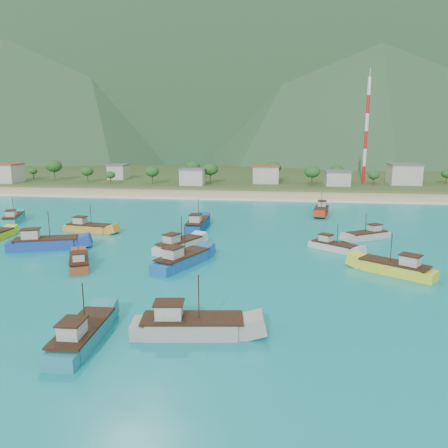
# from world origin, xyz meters

# --- Properties ---
(ground) EXTENTS (600.00, 600.00, 0.00)m
(ground) POSITION_xyz_m (0.00, 0.00, 0.00)
(ground) COLOR #0B7F7C
(ground) RESTS_ON ground
(beach) EXTENTS (400.00, 18.00, 1.20)m
(beach) POSITION_xyz_m (0.00, 79.00, 0.00)
(beach) COLOR beige
(beach) RESTS_ON ground
(land) EXTENTS (400.00, 110.00, 2.40)m
(land) POSITION_xyz_m (0.00, 140.00, 0.00)
(land) COLOR #385123
(land) RESTS_ON ground
(surf_line) EXTENTS (400.00, 2.50, 0.08)m
(surf_line) POSITION_xyz_m (0.00, 69.50, 0.00)
(surf_line) COLOR white
(surf_line) RESTS_ON ground
(mountains) EXTENTS (1520.00, 440.00, 260.00)m
(mountains) POSITION_xyz_m (-18.31, 403.81, 106.83)
(mountains) COLOR slate
(mountains) RESTS_ON ground
(village) EXTENTS (218.80, 27.40, 7.16)m
(village) POSITION_xyz_m (15.57, 102.20, 4.64)
(village) COLOR beige
(village) RESTS_ON ground
(vegetation) EXTENTS (276.26, 25.46, 8.39)m
(vegetation) POSITION_xyz_m (-6.83, 103.35, 5.11)
(vegetation) COLOR #235623
(vegetation) RESTS_ON ground
(radio_tower) EXTENTS (1.20, 1.20, 38.77)m
(radio_tower) POSITION_xyz_m (33.87, 108.00, 20.99)
(radio_tower) COLOR red
(radio_tower) RESTS_ON ground
(boat_0) EXTENTS (6.41, 9.39, 5.39)m
(boat_0) POSITION_xyz_m (-27.39, -2.59, 0.59)
(boat_0) COLOR brown
(boat_0) RESTS_ON ground
(boat_4) EXTENTS (9.22, 7.38, 5.46)m
(boat_4) POSITION_xyz_m (19.97, 21.91, 0.60)
(boat_4) COLOR #BBB1AA
(boat_4) RESTS_ON ground
(boat_5) EXTENTS (10.70, 8.80, 6.39)m
(boat_5) POSITION_xyz_m (19.84, -0.04, 0.77)
(boat_5) COLOR yellow
(boat_5) RESTS_ON ground
(boat_6) EXTENTS (8.50, 7.39, 5.17)m
(boat_6) POSITION_xyz_m (12.41, 12.43, 0.55)
(boat_6) COLOR beige
(boat_6) RESTS_ON ground
(boat_8) EXTENTS (12.57, 7.37, 7.13)m
(boat_8) POSITION_xyz_m (-38.21, 6.66, 0.90)
(boat_8) COLOR #193FA2
(boat_8) RESTS_ON ground
(boat_10) EXTENTS (7.39, 10.92, 6.27)m
(boat_10) POSITION_xyz_m (-14.51, 9.19, 0.75)
(boat_10) COLOR beige
(boat_10) RESTS_ON ground
(boat_12) EXTENTS (4.68, 10.80, 6.17)m
(boat_12) POSITION_xyz_m (13.33, 48.10, 0.73)
(boat_12) COLOR #982F12
(boat_12) RESTS_ON ground
(boat_15) EXTENTS (7.66, 11.79, 6.74)m
(boat_15) POSITION_xyz_m (-11.82, -0.17, 0.83)
(boat_15) COLOR #1A58A6
(boat_15) RESTS_ON ground
(boat_17) EXTENTS (3.50, 11.57, 6.82)m
(boat_17) POSITION_xyz_m (-14.54, 26.78, 0.85)
(boat_17) COLOR #0D439E
(boat_17) RESTS_ON ground
(boat_19) EXTENTS (3.58, 10.77, 6.29)m
(boat_19) POSITION_xyz_m (-15.65, -26.43, 0.75)
(boat_19) COLOR teal
(boat_19) RESTS_ON ground
(boat_22) EXTENTS (6.39, 10.50, 5.97)m
(boat_22) POSITION_xyz_m (-58.39, 28.57, 0.69)
(boat_22) COLOR teal
(boat_22) RESTS_ON ground
(boat_23) EXTENTS (11.83, 4.90, 6.78)m
(boat_23) POSITION_xyz_m (-5.65, -23.19, 0.84)
(boat_23) COLOR #A39B92
(boat_23) RESTS_ON ground
(boat_27) EXTENTS (10.54, 4.54, 6.03)m
(boat_27) POSITION_xyz_m (-36.61, 20.90, 0.70)
(boat_27) COLOR orange
(boat_27) RESTS_ON ground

